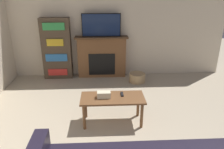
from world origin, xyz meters
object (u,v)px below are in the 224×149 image
at_px(fireplace, 102,57).
at_px(storage_basket, 137,78).
at_px(coffee_table, 113,101).
at_px(tv, 101,25).
at_px(bookshelf, 57,49).

xyz_separation_m(fireplace, storage_basket, (0.86, -0.43, -0.42)).
bearing_deg(storage_basket, fireplace, 153.48).
xyz_separation_m(fireplace, coffee_table, (0.16, -2.16, -0.12)).
distance_m(tv, storage_basket, 1.55).
relative_size(fireplace, bookshelf, 0.87).
bearing_deg(tv, coffee_table, -85.69).
relative_size(tv, coffee_table, 0.90).
distance_m(fireplace, tv, 0.80).
height_order(fireplace, coffee_table, fireplace).
bearing_deg(fireplace, storage_basket, -26.52).
bearing_deg(bookshelf, fireplace, 1.14).
xyz_separation_m(tv, coffee_table, (0.16, -2.14, -0.92)).
bearing_deg(tv, storage_basket, -25.46).
relative_size(bookshelf, storage_basket, 3.93).
bearing_deg(fireplace, bookshelf, -178.86).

